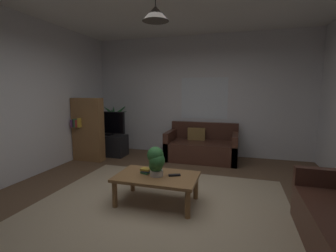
{
  "coord_description": "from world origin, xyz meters",
  "views": [
    {
      "loc": [
        0.98,
        -2.97,
        1.54
      ],
      "look_at": [
        0.0,
        0.3,
        1.05
      ],
      "focal_mm": 25.64,
      "sensor_mm": 36.0,
      "label": 1
    }
  ],
  "objects_px": {
    "remote_on_table_0": "(174,175)",
    "potted_plant_on_table": "(156,161)",
    "couch_under_window": "(202,148)",
    "book_on_table_0": "(146,172)",
    "book_on_table_2": "(146,169)",
    "tv": "(107,123)",
    "bookshelf_corner": "(88,129)",
    "tv_stand": "(108,145)",
    "book_on_table_1": "(146,171)",
    "pendant_lamp": "(156,13)",
    "potted_palm_corner": "(114,130)",
    "coffee_table": "(157,179)"
  },
  "relations": [
    {
      "from": "remote_on_table_0",
      "to": "potted_plant_on_table",
      "type": "xyz_separation_m",
      "value": [
        -0.24,
        -0.08,
        0.21
      ]
    },
    {
      "from": "couch_under_window",
      "to": "remote_on_table_0",
      "type": "distance_m",
      "value": 2.28
    },
    {
      "from": "book_on_table_0",
      "to": "book_on_table_2",
      "type": "bearing_deg",
      "value": -68.49
    },
    {
      "from": "couch_under_window",
      "to": "potted_plant_on_table",
      "type": "distance_m",
      "value": 2.4
    },
    {
      "from": "couch_under_window",
      "to": "tv",
      "type": "relative_size",
      "value": 1.7
    },
    {
      "from": "couch_under_window",
      "to": "book_on_table_0",
      "type": "distance_m",
      "value": 2.34
    },
    {
      "from": "bookshelf_corner",
      "to": "tv_stand",
      "type": "bearing_deg",
      "value": 70.41
    },
    {
      "from": "remote_on_table_0",
      "to": "potted_plant_on_table",
      "type": "relative_size",
      "value": 0.39
    },
    {
      "from": "book_on_table_1",
      "to": "remote_on_table_0",
      "type": "height_order",
      "value": "book_on_table_1"
    },
    {
      "from": "tv",
      "to": "pendant_lamp",
      "type": "bearing_deg",
      "value": -45.92
    },
    {
      "from": "remote_on_table_0",
      "to": "tv",
      "type": "distance_m",
      "value": 3.01
    },
    {
      "from": "tv",
      "to": "bookshelf_corner",
      "type": "xyz_separation_m",
      "value": [
        -0.18,
        -0.5,
        -0.09
      ]
    },
    {
      "from": "book_on_table_2",
      "to": "book_on_table_1",
      "type": "bearing_deg",
      "value": 38.95
    },
    {
      "from": "book_on_table_2",
      "to": "bookshelf_corner",
      "type": "height_order",
      "value": "bookshelf_corner"
    },
    {
      "from": "tv",
      "to": "potted_palm_corner",
      "type": "relative_size",
      "value": 0.74
    },
    {
      "from": "coffee_table",
      "to": "pendant_lamp",
      "type": "distance_m",
      "value": 2.17
    },
    {
      "from": "potted_palm_corner",
      "to": "bookshelf_corner",
      "type": "xyz_separation_m",
      "value": [
        -0.1,
        -1.01,
        0.16
      ]
    },
    {
      "from": "couch_under_window",
      "to": "tv",
      "type": "height_order",
      "value": "tv"
    },
    {
      "from": "book_on_table_1",
      "to": "book_on_table_2",
      "type": "relative_size",
      "value": 0.85
    },
    {
      "from": "bookshelf_corner",
      "to": "tv",
      "type": "bearing_deg",
      "value": 69.62
    },
    {
      "from": "remote_on_table_0",
      "to": "pendant_lamp",
      "type": "relative_size",
      "value": 0.36
    },
    {
      "from": "couch_under_window",
      "to": "coffee_table",
      "type": "height_order",
      "value": "couch_under_window"
    },
    {
      "from": "book_on_table_2",
      "to": "potted_plant_on_table",
      "type": "xyz_separation_m",
      "value": [
        0.18,
        -0.06,
        0.16
      ]
    },
    {
      "from": "tv",
      "to": "potted_palm_corner",
      "type": "xyz_separation_m",
      "value": [
        -0.09,
        0.51,
        -0.25
      ]
    },
    {
      "from": "bookshelf_corner",
      "to": "pendant_lamp",
      "type": "height_order",
      "value": "pendant_lamp"
    },
    {
      "from": "couch_under_window",
      "to": "bookshelf_corner",
      "type": "distance_m",
      "value": 2.59
    },
    {
      "from": "book_on_table_1",
      "to": "pendant_lamp",
      "type": "bearing_deg",
      "value": -11.29
    },
    {
      "from": "book_on_table_1",
      "to": "tv",
      "type": "height_order",
      "value": "tv"
    },
    {
      "from": "potted_plant_on_table",
      "to": "potted_palm_corner",
      "type": "bearing_deg",
      "value": 128.69
    },
    {
      "from": "book_on_table_1",
      "to": "tv",
      "type": "distance_m",
      "value": 2.73
    },
    {
      "from": "coffee_table",
      "to": "bookshelf_corner",
      "type": "xyz_separation_m",
      "value": [
        -2.16,
        1.55,
        0.36
      ]
    },
    {
      "from": "coffee_table",
      "to": "book_on_table_2",
      "type": "relative_size",
      "value": 8.54
    },
    {
      "from": "remote_on_table_0",
      "to": "tv",
      "type": "height_order",
      "value": "tv"
    },
    {
      "from": "book_on_table_2",
      "to": "pendant_lamp",
      "type": "height_order",
      "value": "pendant_lamp"
    },
    {
      "from": "tv_stand",
      "to": "bookshelf_corner",
      "type": "xyz_separation_m",
      "value": [
        -0.18,
        -0.52,
        0.45
      ]
    },
    {
      "from": "book_on_table_2",
      "to": "remote_on_table_0",
      "type": "xyz_separation_m",
      "value": [
        0.41,
        0.02,
        -0.05
      ]
    },
    {
      "from": "tv",
      "to": "coffee_table",
      "type": "bearing_deg",
      "value": -45.92
    },
    {
      "from": "book_on_table_0",
      "to": "pendant_lamp",
      "type": "bearing_deg",
      "value": -11.95
    },
    {
      "from": "potted_palm_corner",
      "to": "tv_stand",
      "type": "bearing_deg",
      "value": -80.04
    },
    {
      "from": "book_on_table_2",
      "to": "potted_palm_corner",
      "type": "xyz_separation_m",
      "value": [
        -1.89,
        2.52,
        0.08
      ]
    },
    {
      "from": "book_on_table_0",
      "to": "bookshelf_corner",
      "type": "distance_m",
      "value": 2.51
    },
    {
      "from": "couch_under_window",
      "to": "bookshelf_corner",
      "type": "xyz_separation_m",
      "value": [
        -2.43,
        -0.78,
        0.43
      ]
    },
    {
      "from": "book_on_table_0",
      "to": "book_on_table_2",
      "type": "distance_m",
      "value": 0.05
    },
    {
      "from": "book_on_table_1",
      "to": "tv_stand",
      "type": "distance_m",
      "value": 2.73
    },
    {
      "from": "tv",
      "to": "remote_on_table_0",
      "type": "bearing_deg",
      "value": -41.93
    },
    {
      "from": "book_on_table_1",
      "to": "potted_palm_corner",
      "type": "relative_size",
      "value": 0.09
    },
    {
      "from": "book_on_table_0",
      "to": "bookshelf_corner",
      "type": "relative_size",
      "value": 0.08
    },
    {
      "from": "couch_under_window",
      "to": "potted_plant_on_table",
      "type": "height_order",
      "value": "couch_under_window"
    },
    {
      "from": "book_on_table_0",
      "to": "tv",
      "type": "bearing_deg",
      "value": 131.94
    },
    {
      "from": "remote_on_table_0",
      "to": "pendant_lamp",
      "type": "bearing_deg",
      "value": -103.13
    }
  ]
}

